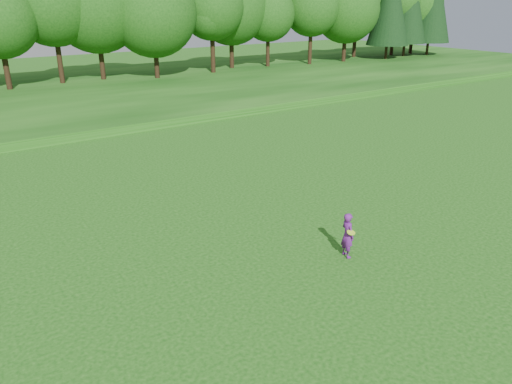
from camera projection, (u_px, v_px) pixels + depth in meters
ground at (289, 258)px, 16.99m from camera, size 140.00×140.00×0.00m
berm at (45, 97)px, 42.93m from camera, size 130.00×30.00×0.60m
walking_path at (98, 134)px, 32.31m from camera, size 130.00×1.60×0.04m
treeline at (20, 0)px, 43.16m from camera, size 104.00×7.00×15.00m
woman at (348, 235)px, 16.85m from camera, size 0.49×0.72×1.60m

